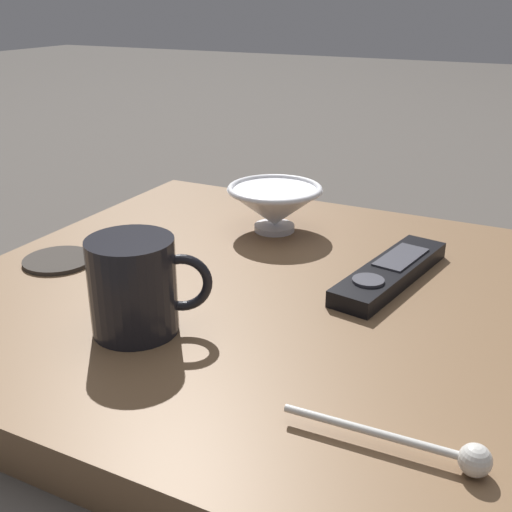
# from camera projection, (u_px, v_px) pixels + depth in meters

# --- Properties ---
(ground_plane) EXTENTS (6.00, 6.00, 0.00)m
(ground_plane) POSITION_uv_depth(u_px,v_px,m) (263.00, 320.00, 0.70)
(ground_plane) COLOR #47423D
(table) EXTENTS (0.61, 0.64, 0.04)m
(table) POSITION_uv_depth(u_px,v_px,m) (263.00, 303.00, 0.69)
(table) COLOR brown
(table) RESTS_ON ground
(cereal_bowl) EXTENTS (0.12, 0.12, 0.06)m
(cereal_bowl) POSITION_uv_depth(u_px,v_px,m) (275.00, 205.00, 0.82)
(cereal_bowl) COLOR silver
(cereal_bowl) RESTS_ON table
(coffee_mug) EXTENTS (0.08, 0.10, 0.09)m
(coffee_mug) POSITION_uv_depth(u_px,v_px,m) (135.00, 286.00, 0.57)
(coffee_mug) COLOR black
(coffee_mug) RESTS_ON table
(teaspoon) EXTENTS (0.02, 0.14, 0.02)m
(teaspoon) POSITION_uv_depth(u_px,v_px,m) (443.00, 451.00, 0.42)
(teaspoon) COLOR silver
(teaspoon) RESTS_ON table
(tv_remote_near) EXTENTS (0.20, 0.08, 0.02)m
(tv_remote_near) POSITION_uv_depth(u_px,v_px,m) (391.00, 272.00, 0.69)
(tv_remote_near) COLOR black
(tv_remote_near) RESTS_ON table
(drink_coaster) EXTENTS (0.08, 0.08, 0.01)m
(drink_coaster) POSITION_uv_depth(u_px,v_px,m) (58.00, 260.00, 0.74)
(drink_coaster) COLOR #332D28
(drink_coaster) RESTS_ON table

